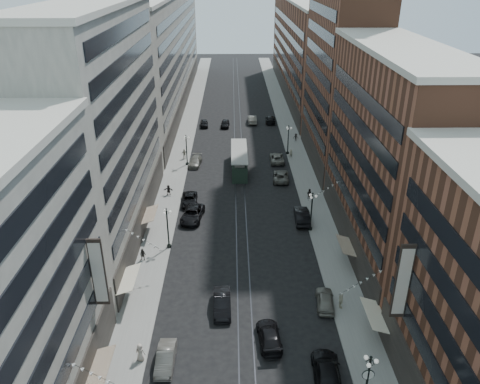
{
  "coord_description": "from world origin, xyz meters",
  "views": [
    {
      "loc": [
        -1.11,
        -21.97,
        32.16
      ],
      "look_at": [
        -0.18,
        33.7,
        5.0
      ],
      "focal_mm": 35.0,
      "sensor_mm": 36.0,
      "label": 1
    }
  ],
  "objects": [
    {
      "name": "building_east_mid",
      "position": [
        17.0,
        28.0,
        12.0
      ],
      "size": [
        8.0,
        30.0,
        24.0
      ],
      "primitive_type": "cube",
      "color": "brown",
      "rests_on": "ground"
    },
    {
      "name": "lamppost_se_mid",
      "position": [
        9.2,
        60.0,
        3.1
      ],
      "size": [
        1.03,
        1.14,
        5.52
      ],
      "color": "black",
      "rests_on": "sidewalk_east"
    },
    {
      "name": "car_extra_0",
      "position": [
        6.8,
        48.35,
        0.74
      ],
      "size": [
        2.95,
        5.54,
        1.48
      ],
      "primitive_type": "imported",
      "rotation": [
        0.0,
        0.0,
        3.05
      ],
      "color": "#646259",
      "rests_on": "ground"
    },
    {
      "name": "car_5",
      "position": [
        -2.32,
        16.23,
        0.83
      ],
      "size": [
        1.92,
        5.07,
        1.65
      ],
      "primitive_type": "imported",
      "rotation": [
        0.0,
        0.0,
        0.04
      ],
      "color": "black",
      "rests_on": "ground"
    },
    {
      "name": "pedestrian_6",
      "position": [
        -9.93,
        57.79,
        1.07
      ],
      "size": [
        1.16,
        0.7,
        1.84
      ],
      "primitive_type": "imported",
      "rotation": [
        0.0,
        0.0,
        3.34
      ],
      "color": "gray",
      "rests_on": "sidewalk_west"
    },
    {
      "name": "streetcar",
      "position": [
        0.0,
        53.11,
        1.58
      ],
      "size": [
        2.74,
        12.37,
        3.42
      ],
      "color": "#1F3126",
      "rests_on": "ground"
    },
    {
      "name": "rail_west",
      "position": [
        -0.7,
        70.0,
        0.01
      ],
      "size": [
        0.12,
        180.0,
        0.02
      ],
      "primitive_type": "cube",
      "color": "#2D2D33",
      "rests_on": "ground"
    },
    {
      "name": "building_west_far",
      "position": [
        -17.0,
        96.0,
        13.0
      ],
      "size": [
        8.0,
        90.0,
        26.0
      ],
      "primitive_type": "cube",
      "color": "#A5A192",
      "rests_on": "ground"
    },
    {
      "name": "pedestrian_8",
      "position": [
        9.53,
        57.88,
        1.02
      ],
      "size": [
        0.68,
        0.49,
        1.74
      ],
      "primitive_type": "imported",
      "rotation": [
        0.0,
        0.0,
        3.27
      ],
      "color": "#A39E87",
      "rests_on": "sidewalk_east"
    },
    {
      "name": "lamppost_sw_mid",
      "position": [
        -9.2,
        55.0,
        3.1
      ],
      "size": [
        1.03,
        1.14,
        5.52
      ],
      "color": "black",
      "rests_on": "sidewalk_west"
    },
    {
      "name": "car_3",
      "position": [
        6.8,
        7.05,
        0.83
      ],
      "size": [
        2.69,
        5.88,
        1.67
      ],
      "primitive_type": "imported",
      "rotation": [
        0.0,
        0.0,
        3.08
      ],
      "color": "black",
      "rests_on": "ground"
    },
    {
      "name": "car_1",
      "position": [
        -7.21,
        8.92,
        0.73
      ],
      "size": [
        1.6,
        4.44,
        1.46
      ],
      "primitive_type": "imported",
      "rotation": [
        0.0,
        0.0,
        -0.01
      ],
      "color": "#625F57",
      "rests_on": "ground"
    },
    {
      "name": "car_10",
      "position": [
        8.4,
        34.52,
        0.89
      ],
      "size": [
        2.09,
        5.48,
        1.78
      ],
      "primitive_type": "imported",
      "rotation": [
        0.0,
        0.0,
        3.1
      ],
      "color": "black",
      "rests_on": "ground"
    },
    {
      "name": "car_4",
      "position": [
        8.4,
        16.65,
        0.75
      ],
      "size": [
        2.22,
        4.58,
        1.51
      ],
      "primitive_type": "imported",
      "rotation": [
        0.0,
        0.0,
        3.04
      ],
      "color": "slate",
      "rests_on": "ground"
    },
    {
      "name": "building_east_far",
      "position": [
        17.0,
        105.0,
        12.0
      ],
      "size": [
        8.0,
        72.0,
        24.0
      ],
      "primitive_type": "cube",
      "color": "brown",
      "rests_on": "ground"
    },
    {
      "name": "car_13",
      "position": [
        -2.73,
        76.71,
        0.75
      ],
      "size": [
        1.99,
        4.46,
        1.49
      ],
      "primitive_type": "imported",
      "rotation": [
        0.0,
        0.0,
        -0.05
      ],
      "color": "black",
      "rests_on": "ground"
    },
    {
      "name": "pedestrian_9",
      "position": [
        11.6,
        67.01,
        0.92
      ],
      "size": [
        1.04,
        0.52,
        1.54
      ],
      "primitive_type": "imported",
      "rotation": [
        0.0,
        0.0,
        -0.11
      ],
      "color": "black",
      "rests_on": "sidewalk_east"
    },
    {
      "name": "rail_east",
      "position": [
        0.7,
        70.0,
        0.01
      ],
      "size": [
        0.12,
        180.0,
        0.02
      ],
      "primitive_type": "cube",
      "color": "#2D2D33",
      "rests_on": "ground"
    },
    {
      "name": "car_7",
      "position": [
        -7.57,
        40.12,
        0.69
      ],
      "size": [
        2.62,
        5.12,
        1.38
      ],
      "primitive_type": "imported",
      "rotation": [
        0.0,
        0.0,
        0.07
      ],
      "color": "black",
      "rests_on": "ground"
    },
    {
      "name": "pedestrian_1",
      "position": [
        -9.5,
        9.35,
        1.04
      ],
      "size": [
        0.96,
        0.68,
        1.79
      ],
      "primitive_type": "imported",
      "rotation": [
        0.0,
        0.0,
        2.89
      ],
      "color": "#B3A595",
      "rests_on": "sidewalk_west"
    },
    {
      "name": "sidewalk_west",
      "position": [
        -11.0,
        70.0,
        0.07
      ],
      "size": [
        4.0,
        180.0,
        0.15
      ],
      "primitive_type": "cube",
      "color": "gray",
      "rests_on": "ground"
    },
    {
      "name": "pedestrian_5",
      "position": [
        -11.04,
        42.91,
        0.95
      ],
      "size": [
        1.52,
        0.63,
        1.59
      ],
      "primitive_type": "imported",
      "rotation": [
        0.0,
        0.0,
        -0.14
      ],
      "color": "black",
      "rests_on": "sidewalk_west"
    },
    {
      "name": "building_west_mid",
      "position": [
        -17.0,
        33.0,
        14.0
      ],
      "size": [
        8.0,
        36.0,
        28.0
      ],
      "primitive_type": "cube",
      "color": "#A5A192",
      "rests_on": "ground"
    },
    {
      "name": "car_6",
      "position": [
        2.2,
        11.52,
        0.74
      ],
      "size": [
        2.44,
        5.23,
        1.48
      ],
      "primitive_type": "imported",
      "rotation": [
        0.0,
        0.0,
        3.22
      ],
      "color": "black",
      "rests_on": "ground"
    },
    {
      "name": "lamppost_se_near",
      "position": [
        9.2,
        4.0,
        3.22
      ],
      "size": [
        1.08,
        1.14,
        5.52
      ],
      "color": "black",
      "rests_on": "sidewalk_east"
    },
    {
      "name": "car_14",
      "position": [
        3.32,
        79.47,
        0.84
      ],
      "size": [
        1.93,
        5.18,
        1.69
      ],
      "primitive_type": "imported",
      "rotation": [
        0.0,
        0.0,
        3.17
      ],
      "color": "slate",
      "rests_on": "ground"
    },
    {
      "name": "car_11",
      "position": [
        6.85,
        56.35,
        0.73
      ],
      "size": [
        2.49,
        5.27,
        1.46
      ],
      "primitive_type": "imported",
      "rotation": [
        0.0,
        0.0,
        3.13
      ],
      "color": "gray",
      "rests_on": "ground"
    },
    {
      "name": "building_east_tower",
      "position": [
        17.0,
        56.0,
        21.0
      ],
      "size": [
        8.0,
        26.0,
        42.0
      ],
      "primitive_type": "cube",
      "color": "brown",
      "rests_on": "ground"
    },
    {
      "name": "lamppost_sw_far",
      "position": [
        -9.2,
        28.0,
        3.1
      ],
      "size": [
        1.03,
        1.14,
        5.52
      ],
      "color": "black",
      "rests_on": "sidewalk_west"
    },
    {
      "name": "pedestrian_2",
      "position": [
        -11.95,
        25.13,
        0.92
      ],
      "size": [
        0.8,
        0.52,
        1.54
      ],
      "primitive_type": "imported",
      "rotation": [
        0.0,
        0.0,
        -0.15
      ],
      "color": "black",
      "rests_on": "sidewalk_west"
    },
    {
      "name": "car_8",
      "position": [
        -7.79,
        55.02,
        0.71
      ],
      "size": [
        2.46,
        5.08,
        1.43
      ],
      "primitive_type": "imported",
      "rotation": [
        0.0,
        0.0,
        -0.1
      ],
      "color": "slate",
      "rests_on": "ground"
    },
    {
      "name": "car_12",
      "position": [
        7.43,
        79.83,
        0.77
      ],
      "size": [
        2.5,
        5.43,
        1.54
      ],
      "primitive_type": "imported",
      "rotation": [
        0.0,
        0.0,
        3.08
      ],
      "color": "black",
      "rests_on": "ground"
    },
    {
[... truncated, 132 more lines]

